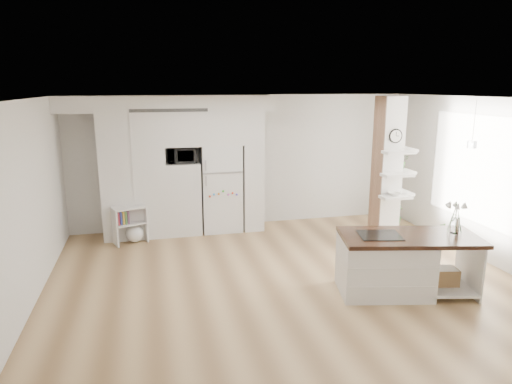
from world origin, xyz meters
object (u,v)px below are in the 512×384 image
at_px(refrigerator, 221,188).
at_px(bookshelf, 132,227).
at_px(kitchen_island, 393,263).
at_px(floor_plant_a, 437,236).

relative_size(refrigerator, bookshelf, 2.51).
height_order(kitchen_island, floor_plant_a, kitchen_island).
height_order(bookshelf, floor_plant_a, bookshelf).
xyz_separation_m(refrigerator, floor_plant_a, (3.52, -2.12, -0.61)).
xyz_separation_m(kitchen_island, bookshelf, (-3.64, 3.05, -0.14)).
xyz_separation_m(bookshelf, floor_plant_a, (5.28, -1.71, -0.04)).
distance_m(refrigerator, floor_plant_a, 4.16).
xyz_separation_m(refrigerator, kitchen_island, (1.88, -3.45, -0.43)).
relative_size(refrigerator, kitchen_island, 0.86).
height_order(refrigerator, kitchen_island, refrigerator).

